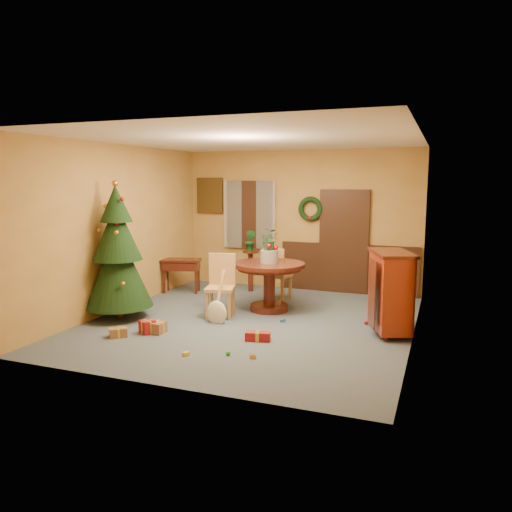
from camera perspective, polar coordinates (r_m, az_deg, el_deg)
The scene contains 21 objects.
room_envelope at distance 10.42m, azimuth 6.00°, elevation 2.18°, with size 5.50×5.50×5.50m.
dining_table at distance 8.74m, azimuth 1.53°, elevation -2.45°, with size 1.24×1.24×0.85m.
urn at distance 8.67m, azimuth 1.54°, elevation -0.06°, with size 0.31×0.31×0.23m, color slate.
centerpiece_plant at distance 8.63m, azimuth 1.54°, elevation 1.93°, with size 0.34×0.29×0.38m, color #1E4C23.
chair_near at distance 8.42m, azimuth -4.02°, elevation -3.10°, with size 0.55×0.55×1.05m.
chair_far at distance 9.50m, azimuth 2.31°, elevation -1.86°, with size 0.49×0.49×1.02m.
guitar at distance 8.02m, azimuth -4.52°, elevation -4.81°, with size 0.35×0.17×0.83m, color beige, non-canonical shape.
plant_stand at distance 10.30m, azimuth -0.63°, elevation -1.19°, with size 0.32×0.32×0.84m.
stand_plant at distance 10.22m, azimuth -0.63°, elevation 1.77°, with size 0.24×0.19×0.44m, color #19471E.
christmas_tree at distance 8.50m, azimuth -15.52°, elevation 0.24°, with size 1.10×1.10×2.28m.
writing_desk at distance 10.31m, azimuth -8.55°, elevation -1.28°, with size 0.85×0.58×0.69m.
sideboard at distance 7.68m, azimuth 15.13°, elevation -3.77°, with size 0.82×1.09×1.24m.
gift_a at distance 7.74m, azimuth -11.49°, elevation -7.97°, with size 0.32×0.24×0.17m.
gift_b at distance 7.73m, azimuth -12.30°, elevation -7.91°, with size 0.26×0.26×0.20m.
gift_c at distance 7.66m, azimuth -15.47°, elevation -8.41°, with size 0.30×0.29×0.14m.
gift_d at distance 7.23m, azimuth 0.21°, elevation -9.17°, with size 0.38×0.22×0.13m.
toy_a at distance 8.16m, azimuth 3.06°, elevation -7.37°, with size 0.08×0.05×0.05m, color #265EA4.
toy_b at distance 6.66m, azimuth -3.21°, elevation -11.04°, with size 0.06×0.06×0.06m, color #238229.
toy_c at distance 6.71m, azimuth -8.04°, elevation -11.01°, with size 0.08×0.05×0.05m, color gold.
toy_d at distance 8.20m, azimuth 12.46°, elevation -7.46°, with size 0.06×0.06×0.06m, color #A90B18.
toy_e at distance 6.55m, azimuth -0.38°, elevation -11.43°, with size 0.08×0.05×0.05m, color orange.
Camera 1 is at (2.86, -7.31, 2.26)m, focal length 35.00 mm.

